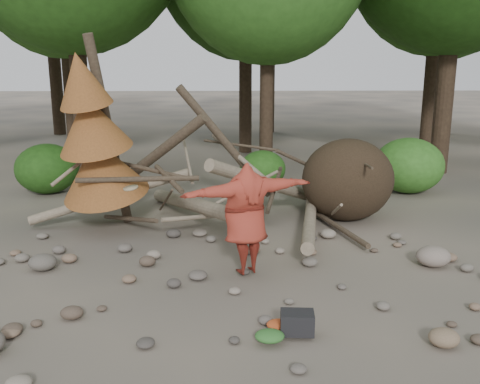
{
  "coord_description": "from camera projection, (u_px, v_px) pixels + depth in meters",
  "views": [
    {
      "loc": [
        -0.3,
        -8.11,
        3.78
      ],
      "look_at": [
        -0.05,
        1.5,
        1.4
      ],
      "focal_mm": 40.0,
      "sensor_mm": 36.0,
      "label": 1
    }
  ],
  "objects": [
    {
      "name": "bush_left",
      "position": [
        47.0,
        169.0,
        15.46
      ],
      "size": [
        1.8,
        1.8,
        1.44
      ],
      "primitive_type": "ellipsoid",
      "color": "#235115",
      "rests_on": "ground"
    },
    {
      "name": "bush_mid",
      "position": [
        263.0,
        169.0,
        16.24
      ],
      "size": [
        1.4,
        1.4,
        1.12
      ],
      "primitive_type": "ellipsoid",
      "color": "#2E671D",
      "rests_on": "ground"
    },
    {
      "name": "cloth_orange",
      "position": [
        278.0,
        328.0,
        7.63
      ],
      "size": [
        0.35,
        0.28,
        0.13
      ],
      "primitive_type": "ellipsoid",
      "color": "#B1461E",
      "rests_on": "ground"
    },
    {
      "name": "boulder_front_right",
      "position": [
        444.0,
        338.0,
        7.23
      ],
      "size": [
        0.42,
        0.38,
        0.25
      ],
      "primitive_type": "ellipsoid",
      "color": "#816950",
      "rests_on": "ground"
    },
    {
      "name": "backpack",
      "position": [
        297.0,
        326.0,
        7.47
      ],
      "size": [
        0.49,
        0.34,
        0.31
      ],
      "primitive_type": "cube",
      "rotation": [
        0.0,
        0.0,
        -0.07
      ],
      "color": "black",
      "rests_on": "ground"
    },
    {
      "name": "bush_right",
      "position": [
        409.0,
        165.0,
        15.51
      ],
      "size": [
        2.0,
        2.0,
        1.6
      ],
      "primitive_type": "ellipsoid",
      "color": "#397A25",
      "rests_on": "ground"
    },
    {
      "name": "frisbee_thrower",
      "position": [
        246.0,
        218.0,
        9.36
      ],
      "size": [
        3.38,
        1.61,
        2.0
      ],
      "color": "maroon",
      "rests_on": "ground"
    },
    {
      "name": "dead_conifer",
      "position": [
        95.0,
        140.0,
        11.47
      ],
      "size": [
        2.06,
        2.16,
        4.35
      ],
      "color": "#4C3F30",
      "rests_on": "ground"
    },
    {
      "name": "boulder_mid_right",
      "position": [
        433.0,
        256.0,
        10.04
      ],
      "size": [
        0.64,
        0.58,
        0.38
      ],
      "primitive_type": "ellipsoid",
      "color": "gray",
      "rests_on": "ground"
    },
    {
      "name": "cloth_green",
      "position": [
        270.0,
        339.0,
        7.28
      ],
      "size": [
        0.41,
        0.34,
        0.15
      ],
      "primitive_type": "ellipsoid",
      "color": "#2F6729",
      "rests_on": "ground"
    },
    {
      "name": "deadfall_pile",
      "position": [
        324.0,
        182.0,
        12.72
      ],
      "size": [
        8.55,
        5.24,
        3.3
      ],
      "color": "#332619",
      "rests_on": "ground"
    },
    {
      "name": "boulder_mid_left",
      "position": [
        43.0,
        262.0,
        9.85
      ],
      "size": [
        0.51,
        0.46,
        0.31
      ],
      "primitive_type": "ellipsoid",
      "color": "#5C564E",
      "rests_on": "ground"
    },
    {
      "name": "ground",
      "position": [
        246.0,
        296.0,
        8.78
      ],
      "size": [
        120.0,
        120.0,
        0.0
      ],
      "primitive_type": "plane",
      "color": "#514C44",
      "rests_on": "ground"
    }
  ]
}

